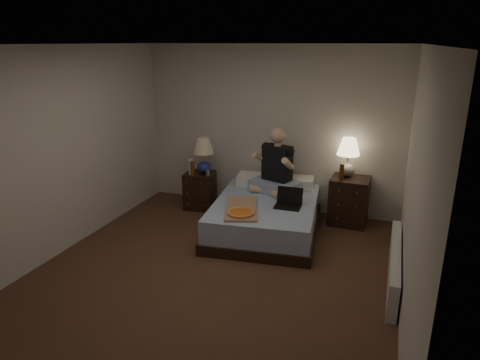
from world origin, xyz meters
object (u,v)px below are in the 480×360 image
at_px(bed, 265,216).
at_px(laptop, 288,199).
at_px(water_bottle, 191,167).
at_px(beer_bottle_right, 342,172).
at_px(radiator, 394,265).
at_px(soda_can, 208,173).
at_px(nightstand_right, 349,201).
at_px(lamp_right, 348,157).
at_px(pizza_box, 241,213).
at_px(nightstand_left, 200,190).
at_px(person, 275,160).
at_px(beer_bottle_left, 193,169).
at_px(lamp_left, 204,156).

distance_m(bed, laptop, 0.50).
xyz_separation_m(water_bottle, laptop, (1.65, -0.51, -0.13)).
bearing_deg(beer_bottle_right, radiator, -60.27).
bearing_deg(soda_can, nightstand_right, 7.30).
height_order(bed, lamp_right, lamp_right).
distance_m(soda_can, radiator, 3.03).
bearing_deg(pizza_box, radiator, -23.92).
xyz_separation_m(nightstand_left, water_bottle, (-0.09, -0.12, 0.41)).
height_order(nightstand_left, lamp_right, lamp_right).
distance_m(nightstand_right, person, 1.21).
xyz_separation_m(beer_bottle_left, pizza_box, (1.12, -0.96, -0.20)).
bearing_deg(lamp_right, lamp_left, -174.17).
xyz_separation_m(lamp_left, beer_bottle_right, (2.08, 0.04, -0.06)).
relative_size(nightstand_left, radiator, 0.36).
distance_m(nightstand_left, pizza_box, 1.59).
bearing_deg(lamp_left, beer_bottle_right, 1.22).
bearing_deg(nightstand_right, nightstand_left, -173.65).
bearing_deg(soda_can, pizza_box, -48.89).
distance_m(nightstand_right, radiator, 1.62).
bearing_deg(nightstand_right, lamp_right, 138.86).
bearing_deg(radiator, person, 144.41).
xyz_separation_m(bed, soda_can, (-1.05, 0.41, 0.40)).
bearing_deg(beer_bottle_right, soda_can, -175.43).
distance_m(bed, lamp_left, 1.42).
height_order(lamp_right, water_bottle, lamp_right).
distance_m(lamp_left, person, 1.17).
relative_size(lamp_right, soda_can, 5.60).
xyz_separation_m(lamp_right, water_bottle, (-2.29, -0.36, -0.26)).
distance_m(lamp_left, soda_can, 0.28).
height_order(bed, lamp_left, lamp_left).
bearing_deg(bed, person, 82.35).
height_order(bed, pizza_box, pizza_box).
distance_m(bed, beer_bottle_left, 1.38).
bearing_deg(beer_bottle_right, person, -170.96).
xyz_separation_m(lamp_right, beer_bottle_right, (-0.05, -0.17, -0.17)).
relative_size(water_bottle, person, 0.27).
bearing_deg(pizza_box, person, 63.24).
xyz_separation_m(nightstand_left, person, (1.24, -0.08, 0.63)).
height_order(nightstand_right, laptop, laptop).
relative_size(bed, lamp_left, 3.21).
xyz_separation_m(bed, lamp_right, (0.98, 0.74, 0.74)).
distance_m(soda_can, beer_bottle_right, 1.99).
bearing_deg(nightstand_right, soda_can, -170.75).
bearing_deg(nightstand_left, laptop, -29.42).
height_order(nightstand_right, beer_bottle_left, beer_bottle_left).
distance_m(soda_can, person, 1.09).
distance_m(lamp_right, beer_bottle_left, 2.29).
height_order(person, pizza_box, person).
height_order(nightstand_left, beer_bottle_right, beer_bottle_right).
bearing_deg(water_bottle, person, 1.69).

